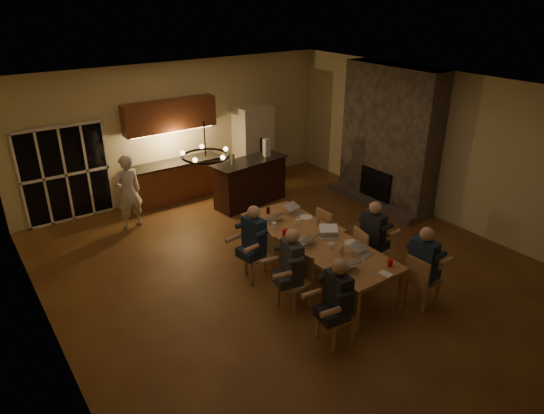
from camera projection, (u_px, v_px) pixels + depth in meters
The scene contains 44 objects.
floor at pixel (291, 269), 8.90m from camera, with size 9.00×9.00×0.00m, color brown.
back_wall at pixel (178, 130), 11.61m from camera, with size 8.00×0.04×3.20m, color beige.
left_wall at pixel (41, 257), 6.14m from camera, with size 0.04×9.00×3.20m, color beige.
right_wall at pixel (442, 147), 10.35m from camera, with size 0.04×9.00×3.20m, color beige.
ceiling at pixel (294, 92), 7.57m from camera, with size 8.00×9.00×0.04m, color white.
french_doors at pixel (66, 175), 10.38m from camera, with size 1.86×0.08×2.10m, color black.
fireplace at pixel (389, 137), 11.07m from camera, with size 0.58×2.50×3.20m, color #655950.
kitchenette at pixel (174, 151), 11.38m from camera, with size 2.24×0.68×2.40m, color brown, non-canonical shape.
refrigerator at pixel (254, 144), 12.58m from camera, with size 0.90×0.68×2.00m, color beige.
dining_table at pixel (315, 257), 8.54m from camera, with size 1.10×3.20×0.75m, color #B67348.
bar_island at pixel (250, 182), 11.38m from camera, with size 1.82×0.68×1.08m, color black.
chair_left_near at pixel (336, 315), 6.92m from camera, with size 0.44×0.44×0.89m, color tan, non-canonical shape.
chair_left_mid at pixel (294, 282), 7.69m from camera, with size 0.44×0.44×0.89m, color tan, non-canonical shape.
chair_left_far at pixel (258, 255), 8.46m from camera, with size 0.44×0.44×0.89m, color tan, non-canonical shape.
chair_right_near at pixel (423, 280), 7.75m from camera, with size 0.44×0.44×0.89m, color tan, non-canonical shape.
chair_right_mid at pixel (369, 251), 8.59m from camera, with size 0.44×0.44×0.89m, color tan, non-canonical shape.
chair_right_far at pixel (331, 229), 9.37m from camera, with size 0.44×0.44×0.89m, color tan, non-canonical shape.
person_left_near at pixel (337, 302), 6.78m from camera, with size 0.60×0.60×1.38m, color #202229, non-canonical shape.
person_right_near at pixel (422, 267), 7.65m from camera, with size 0.60×0.60×1.38m, color #1C3048, non-canonical shape.
person_left_mid at pixel (292, 268), 7.60m from camera, with size 0.60×0.60×1.38m, color #363A40, non-canonical shape.
person_right_mid at pixel (372, 238), 8.54m from camera, with size 0.60×0.60×1.38m, color #202229, non-canonical shape.
person_left_far at pixel (254, 242), 8.38m from camera, with size 0.60×0.60×1.38m, color #1C3048, non-canonical shape.
standing_person at pixel (128, 192), 10.15m from camera, with size 0.59×0.38×1.61m, color silver.
chandelier at pixel (206, 156), 6.18m from camera, with size 0.62×0.62×0.03m, color black.
laptop_a at pixel (344, 261), 7.47m from camera, with size 0.32×0.28×0.23m, color silver, non-canonical shape.
laptop_b at pixel (364, 249), 7.81m from camera, with size 0.32×0.28×0.23m, color silver, non-canonical shape.
laptop_c at pixel (304, 237), 8.19m from camera, with size 0.32×0.28×0.23m, color silver, non-canonical shape.
laptop_d at pixel (329, 232), 8.37m from camera, with size 0.32×0.28×0.23m, color silver, non-canonical shape.
laptop_e at pixel (272, 214), 9.01m from camera, with size 0.32×0.28×0.23m, color silver, non-canonical shape.
laptop_f at pixel (296, 209), 9.24m from camera, with size 0.32×0.28×0.23m, color silver, non-canonical shape.
mug_front at pixel (331, 246), 8.03m from camera, with size 0.07×0.07×0.10m, color white.
mug_mid at pixel (297, 222), 8.86m from camera, with size 0.07×0.07×0.10m, color white.
mug_back at pixel (274, 225), 8.74m from camera, with size 0.09×0.09×0.10m, color white.
redcup_near at pixel (390, 263), 7.53m from camera, with size 0.08×0.08×0.12m, color red.
redcup_mid at pixel (285, 233), 8.45m from camera, with size 0.09×0.09×0.12m, color red.
can_silver at pixel (342, 251), 7.87m from camera, with size 0.07×0.07×0.12m, color #B2B2B7.
can_cola at pixel (268, 210), 9.29m from camera, with size 0.06×0.06×0.12m, color #3F0F0C.
can_right at pixel (318, 222), 8.82m from camera, with size 0.07×0.07×0.12m, color #B2B2B7.
plate_near at pixel (351, 243), 8.22m from camera, with size 0.24×0.24×0.02m, color white.
plate_left at pixel (342, 267), 7.52m from camera, with size 0.24×0.24×0.02m, color white.
plate_far at pixel (306, 217), 9.14m from camera, with size 0.24×0.24×0.02m, color white.
notepad at pixel (386, 274), 7.33m from camera, with size 0.14×0.19×0.01m, color white.
bar_bottle at pixel (233, 159), 10.85m from camera, with size 0.08×0.08×0.24m, color #99999E.
bar_blender at pixel (267, 147), 11.36m from camera, with size 0.13×0.13×0.42m, color silver.
Camera 1 is at (-4.68, -6.05, 4.71)m, focal length 32.00 mm.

